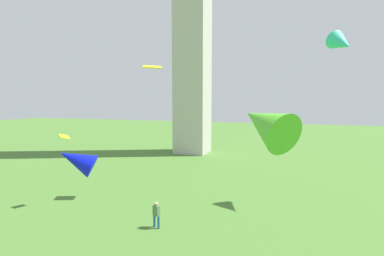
# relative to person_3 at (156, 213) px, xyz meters

# --- Properties ---
(person_3) EXTENTS (0.53, 0.40, 1.78)m
(person_3) POSITION_rel_person_3_xyz_m (0.00, 0.00, 0.00)
(person_3) COLOR #235693
(person_3) RESTS_ON ground_plane
(kite_flying_0) EXTENTS (2.42, 2.09, 1.86)m
(kite_flying_0) POSITION_rel_person_3_xyz_m (-1.98, -4.91, 4.42)
(kite_flying_0) COLOR #0A14E2
(kite_flying_2) EXTENTS (0.67, 0.96, 0.52)m
(kite_flying_2) POSITION_rel_person_3_xyz_m (-8.71, 1.29, 4.61)
(kite_flying_2) COLOR #C8D519
(kite_flying_3) EXTENTS (2.46, 2.93, 2.26)m
(kite_flying_3) POSITION_rel_person_3_xyz_m (11.82, 8.77, 11.95)
(kite_flying_3) COLOR #31D3A3
(kite_flying_4) EXTENTS (1.99, 1.98, 1.47)m
(kite_flying_4) POSITION_rel_person_3_xyz_m (7.58, -8.81, 6.80)
(kite_flying_4) COLOR #51C129
(kite_flying_5) EXTENTS (1.88, 1.61, 0.44)m
(kite_flying_5) POSITION_rel_person_3_xyz_m (-3.11, 5.66, 10.35)
(kite_flying_5) COLOR yellow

